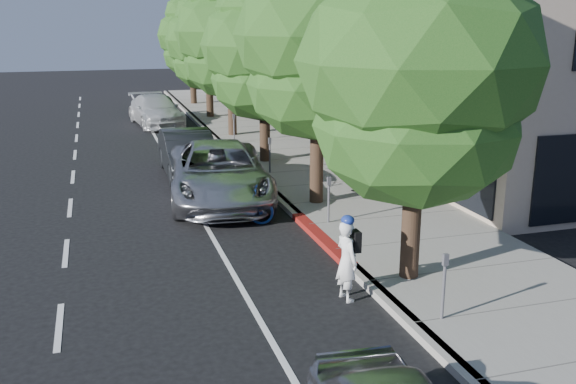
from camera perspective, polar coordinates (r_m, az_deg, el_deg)
name	(u,v)px	position (r m, az deg, el deg)	size (l,w,h in m)	color
ground	(336,255)	(15.47, 4.25, -5.58)	(120.00, 120.00, 0.00)	black
sidewalk	(316,171)	(23.41, 2.53, 1.85)	(4.60, 56.00, 0.15)	gray
curb	(255,176)	(22.77, -2.95, 1.46)	(0.30, 56.00, 0.15)	#9E998E
curb_red_segment	(322,238)	(16.33, 3.00, -4.15)	(0.32, 4.00, 0.15)	maroon
storefront_building	(385,57)	(34.87, 8.64, 11.80)	(10.00, 36.00, 7.00)	#C1AA94
street_tree_0	(420,67)	(13.06, 11.61, 10.87)	(4.95, 4.95, 7.52)	black
street_tree_1	(318,39)	(18.54, 2.69, 13.43)	(4.83, 4.83, 7.94)	black
street_tree_2	(264,48)	(24.30, -2.15, 12.71)	(4.75, 4.75, 7.27)	black
street_tree_3	(230,34)	(30.12, -5.15, 13.85)	(5.14, 5.14, 7.88)	black
street_tree_4	(208,42)	(36.03, -7.13, 13.12)	(4.70, 4.70, 7.00)	black
street_tree_5	(191,37)	(41.95, -8.59, 13.50)	(4.31, 4.31, 7.04)	black
cyclist	(347,261)	(12.85, 5.24, -6.10)	(0.60, 0.40, 1.65)	white
bicycle	(237,205)	(17.56, -4.59, -1.20)	(0.71, 2.03, 1.07)	navy
silver_suv	(219,173)	(19.84, -6.17, 1.72)	(2.93, 6.35, 1.76)	#AFAFB4
dark_sedan	(188,154)	(23.16, -8.87, 3.39)	(1.71, 4.89, 1.61)	black
white_pickup	(156,110)	(34.71, -11.68, 7.11)	(2.17, 5.33, 1.55)	silver
dark_suv_far	(161,109)	(35.46, -11.24, 7.27)	(1.78, 4.41, 1.50)	black
pedestrian	(356,167)	(20.45, 6.07, 2.26)	(0.76, 0.59, 1.56)	black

